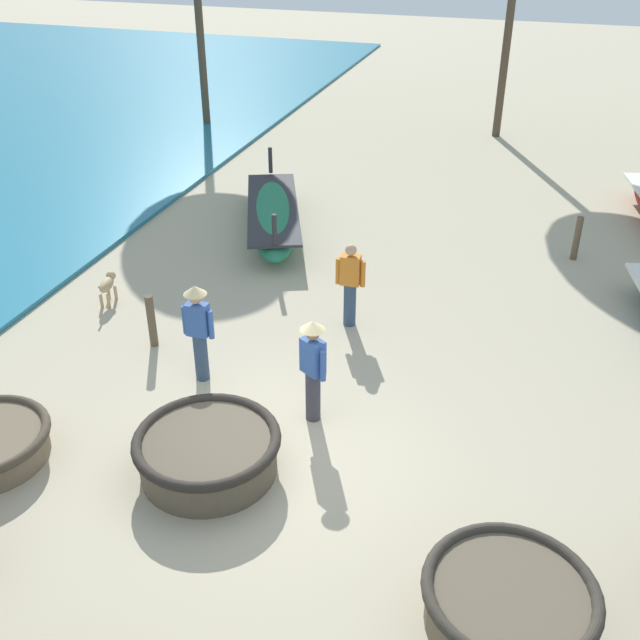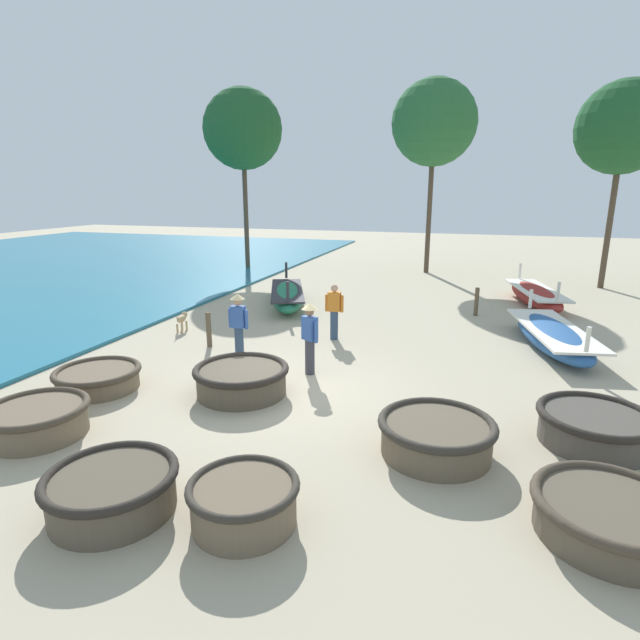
{
  "view_description": "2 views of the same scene",
  "coord_description": "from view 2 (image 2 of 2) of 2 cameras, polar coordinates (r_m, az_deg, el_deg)",
  "views": [
    {
      "loc": [
        3.08,
        -7.47,
        6.86
      ],
      "look_at": [
        0.05,
        2.09,
        0.99
      ],
      "focal_mm": 42.0,
      "sensor_mm": 36.0,
      "label": 1
    },
    {
      "loc": [
        3.79,
        -9.28,
        4.13
      ],
      "look_at": [
        0.19,
        2.07,
        0.99
      ],
      "focal_mm": 28.0,
      "sensor_mm": 36.0,
      "label": 2
    }
  ],
  "objects": [
    {
      "name": "ground_plane",
      "position": [
        10.84,
        -4.32,
        -7.65
      ],
      "size": [
        80.0,
        80.0,
        0.0
      ],
      "primitive_type": "plane",
      "color": "tan"
    },
    {
      "name": "coracle_tilted",
      "position": [
        6.75,
        -8.71,
        -19.76
      ],
      "size": [
        1.43,
        1.43,
        0.58
      ],
      "color": "brown",
      "rests_on": "ground"
    },
    {
      "name": "coracle_far_right",
      "position": [
        11.62,
        -24.05,
        -6.03
      ],
      "size": [
        1.78,
        1.78,
        0.47
      ],
      "color": "brown",
      "rests_on": "ground"
    },
    {
      "name": "coracle_weathered",
      "position": [
        9.98,
        -29.6,
        -9.78
      ],
      "size": [
        1.72,
        1.72,
        0.56
      ],
      "color": "brown",
      "rests_on": "ground"
    },
    {
      "name": "coracle_beside_post",
      "position": [
        7.4,
        30.27,
        -18.74
      ],
      "size": [
        1.87,
        1.87,
        0.52
      ],
      "color": "brown",
      "rests_on": "ground"
    },
    {
      "name": "coracle_front_left",
      "position": [
        7.41,
        -22.68,
        -17.41
      ],
      "size": [
        1.73,
        1.73,
        0.58
      ],
      "color": "brown",
      "rests_on": "ground"
    },
    {
      "name": "coracle_center",
      "position": [
        8.36,
        13.14,
        -12.7
      ],
      "size": [
        1.88,
        1.88,
        0.6
      ],
      "color": "brown",
      "rests_on": "ground"
    },
    {
      "name": "coracle_far_left",
      "position": [
        9.59,
        28.89,
        -10.56
      ],
      "size": [
        1.86,
        1.86,
        0.59
      ],
      "color": "#4C473F",
      "rests_on": "ground"
    },
    {
      "name": "coracle_upturned",
      "position": [
        10.49,
        -8.97,
        -6.63
      ],
      "size": [
        1.97,
        1.97,
        0.61
      ],
      "color": "brown",
      "rests_on": "ground"
    },
    {
      "name": "long_boat_blue_hull",
      "position": [
        14.65,
        25.02,
        -1.62
      ],
      "size": [
        2.18,
        4.79,
        1.17
      ],
      "color": "#285693",
      "rests_on": "ground"
    },
    {
      "name": "long_boat_white_hull",
      "position": [
        19.89,
        23.4,
        2.62
      ],
      "size": [
        2.08,
        4.76,
        1.23
      ],
      "color": "maroon",
      "rests_on": "ground"
    },
    {
      "name": "long_boat_green_hull",
      "position": [
        18.16,
        -3.77,
        2.79
      ],
      "size": [
        2.73,
        4.71,
        1.27
      ],
      "color": "#237551",
      "rests_on": "ground"
    },
    {
      "name": "fisherman_standing_left",
      "position": [
        13.93,
        1.64,
        1.11
      ],
      "size": [
        0.53,
        0.23,
        1.57
      ],
      "color": "#2D425B",
      "rests_on": "ground"
    },
    {
      "name": "fisherman_crouching",
      "position": [
        11.25,
        -1.18,
        -1.59
      ],
      "size": [
        0.46,
        0.37,
        1.67
      ],
      "color": "#383842",
      "rests_on": "ground"
    },
    {
      "name": "fisherman_by_coracle",
      "position": [
        12.41,
        -9.31,
        -0.22
      ],
      "size": [
        0.53,
        0.36,
        1.67
      ],
      "color": "#2D425B",
      "rests_on": "ground"
    },
    {
      "name": "dog",
      "position": [
        15.4,
        -15.5,
        0.11
      ],
      "size": [
        0.29,
        0.68,
        0.55
      ],
      "color": "tan",
      "rests_on": "ground"
    },
    {
      "name": "mooring_post_mid_beach",
      "position": [
        13.66,
        -12.6,
        -1.08
      ],
      "size": [
        0.14,
        0.14,
        0.96
      ],
      "primitive_type": "cylinder",
      "color": "brown",
      "rests_on": "ground"
    },
    {
      "name": "mooring_post_shoreline",
      "position": [
        17.44,
        17.45,
        2.0
      ],
      "size": [
        0.14,
        0.14,
        0.95
      ],
      "primitive_type": "cylinder",
      "color": "brown",
      "rests_on": "ground"
    },
    {
      "name": "tree_left_mid",
      "position": [
        25.92,
        12.91,
        21.09
      ],
      "size": [
        4.02,
        4.02,
        9.17
      ],
      "color": "#4C3D2D",
      "rests_on": "ground"
    },
    {
      "name": "tree_center",
      "position": [
        26.76,
        -8.82,
        20.71
      ],
      "size": [
        3.93,
        3.93,
        8.96
      ],
      "color": "#4C3D2D",
      "rests_on": "ground"
    },
    {
      "name": "tree_right_mid",
      "position": [
        24.42,
        31.37,
        18.23
      ],
      "size": [
        3.65,
        3.65,
        8.31
      ],
      "color": "#4C3D2D",
      "rests_on": "ground"
    }
  ]
}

